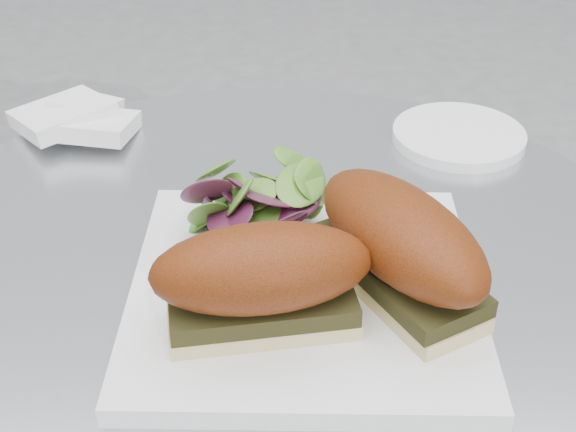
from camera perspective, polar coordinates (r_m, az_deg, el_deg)
name	(u,v)px	position (r m, az deg, el deg)	size (l,w,h in m)	color
plate	(304,291)	(0.61, 1.16, -5.34)	(0.26, 0.26, 0.02)	white
sandwich_left	(262,278)	(0.54, -1.88, -4.46)	(0.16, 0.09, 0.08)	beige
sandwich_right	(400,243)	(0.58, 7.99, -1.94)	(0.15, 0.19, 0.08)	beige
salad	(254,200)	(0.66, -2.43, 1.14)	(0.11, 0.11, 0.05)	#54862C
napkin	(82,127)	(0.87, -14.47, 6.15)	(0.12, 0.12, 0.02)	white
saucer	(459,136)	(0.85, 12.05, 5.60)	(0.14, 0.14, 0.01)	white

